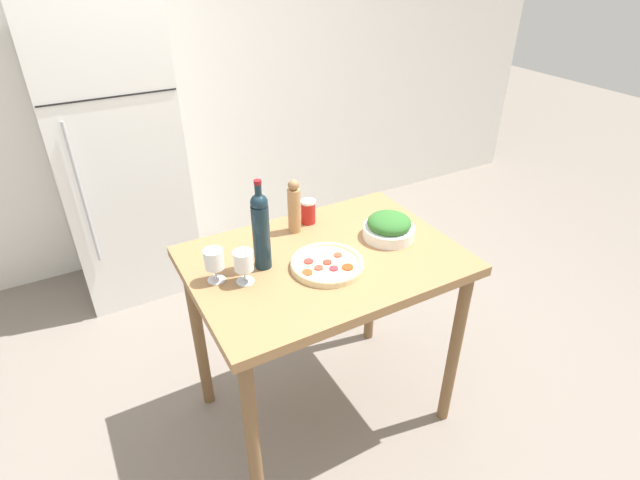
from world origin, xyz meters
TOP-DOWN VIEW (x-y plane):
  - ground_plane at (0.00, 0.00)m, footprint 14.00×14.00m
  - wall_back at (0.00, 1.99)m, footprint 6.40×0.08m
  - refrigerator at (-0.56, 1.63)m, footprint 0.72×0.64m
  - prep_counter at (0.00, 0.00)m, footprint 1.13×0.80m
  - wine_bottle at (-0.25, 0.06)m, footprint 0.07×0.07m
  - wine_glass_near at (-0.36, -0.01)m, footprint 0.08×0.08m
  - wine_glass_far at (-0.45, 0.06)m, footprint 0.08×0.08m
  - pepper_mill at (-0.01, 0.25)m, footprint 0.06×0.06m
  - salad_bowl at (0.33, 0.00)m, footprint 0.23×0.23m
  - homemade_pizza at (-0.03, -0.07)m, footprint 0.30×0.30m
  - salt_canister at (0.08, 0.29)m, footprint 0.07×0.07m

SIDE VIEW (x-z plane):
  - ground_plane at x=0.00m, z-range 0.00..0.00m
  - prep_counter at x=0.00m, z-range 0.35..1.29m
  - refrigerator at x=-0.56m, z-range 0.00..1.90m
  - homemade_pizza at x=-0.03m, z-range 0.94..0.97m
  - salad_bowl at x=0.33m, z-range 0.94..1.05m
  - salt_canister at x=0.08m, z-range 0.94..1.06m
  - wine_glass_near at x=-0.36m, z-range 0.96..1.10m
  - wine_glass_far at x=-0.45m, z-range 0.97..1.11m
  - pepper_mill at x=-0.01m, z-range 0.94..1.19m
  - wine_bottle at x=-0.25m, z-range 0.92..1.31m
  - wall_back at x=0.00m, z-range 0.00..2.60m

